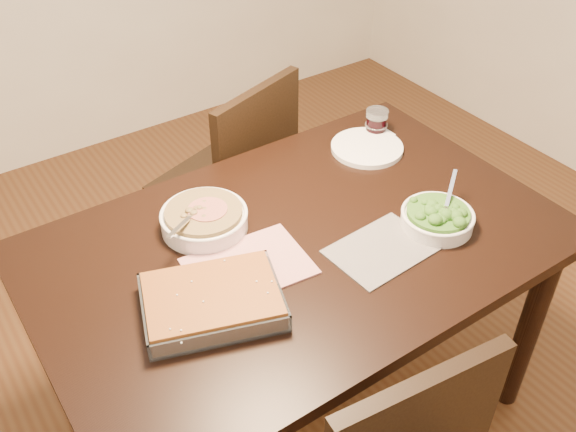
% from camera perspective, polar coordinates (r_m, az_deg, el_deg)
% --- Properties ---
extents(ground, '(4.00, 4.00, 0.00)m').
position_cam_1_polar(ground, '(2.27, 0.82, -16.62)').
color(ground, '#4E2C16').
rests_on(ground, ground).
extents(table, '(1.40, 0.90, 0.75)m').
position_cam_1_polar(table, '(1.78, 1.01, -4.43)').
color(table, black).
rests_on(table, ground).
extents(magazine_a, '(0.32, 0.25, 0.01)m').
position_cam_1_polar(magazine_a, '(1.64, -3.52, -4.48)').
color(magazine_a, '#B73444').
rests_on(magazine_a, table).
extents(magazine_b, '(0.28, 0.21, 0.00)m').
position_cam_1_polar(magazine_b, '(1.70, 8.29, -2.99)').
color(magazine_b, '#24242B').
rests_on(magazine_b, table).
extents(coaster, '(0.10, 0.10, 0.00)m').
position_cam_1_polar(coaster, '(2.18, 7.78, 7.33)').
color(coaster, white).
rests_on(coaster, table).
extents(stew_bowl, '(0.24, 0.24, 0.09)m').
position_cam_1_polar(stew_bowl, '(1.75, -7.46, -0.21)').
color(stew_bowl, white).
rests_on(stew_bowl, table).
extents(broccoli_bowl, '(0.21, 0.20, 0.08)m').
position_cam_1_polar(broccoli_bowl, '(1.79, 13.14, -0.12)').
color(broccoli_bowl, white).
rests_on(broccoli_bowl, table).
extents(baking_dish, '(0.38, 0.33, 0.06)m').
position_cam_1_polar(baking_dish, '(1.52, -6.75, -7.53)').
color(baking_dish, silver).
rests_on(baking_dish, table).
extents(wine_tumbler, '(0.07, 0.07, 0.08)m').
position_cam_1_polar(wine_tumbler, '(2.16, 7.88, 8.34)').
color(wine_tumbler, black).
rests_on(wine_tumbler, coaster).
extents(dinner_plate, '(0.23, 0.23, 0.02)m').
position_cam_1_polar(dinner_plate, '(2.08, 7.03, 6.04)').
color(dinner_plate, white).
rests_on(dinner_plate, table).
extents(chair_far, '(0.53, 0.53, 0.90)m').
position_cam_1_polar(chair_far, '(2.39, -4.61, 3.44)').
color(chair_far, black).
rests_on(chair_far, ground).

